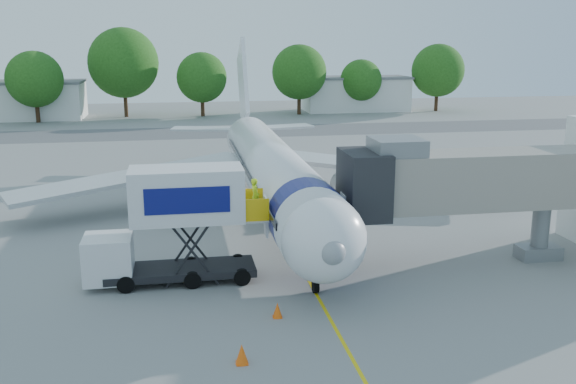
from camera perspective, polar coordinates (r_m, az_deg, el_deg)
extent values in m
plane|color=gray|center=(38.39, -0.57, -3.56)|extent=(160.00, 160.00, 0.00)
cube|color=yellow|center=(38.39, -0.57, -3.55)|extent=(0.15, 70.00, 0.01)
cube|color=#59595B|center=(79.23, -5.52, 5.34)|extent=(120.00, 10.00, 0.01)
cylinder|color=white|center=(40.51, -1.27, 1.74)|extent=(3.70, 28.00, 3.70)
sphere|color=white|center=(27.19, 3.19, -4.26)|extent=(3.70, 3.70, 3.70)
sphere|color=gray|center=(25.76, 3.97, -5.31)|extent=(1.10, 1.10, 1.10)
cone|color=white|center=(57.12, -3.84, 5.20)|extent=(3.70, 6.00, 3.70)
cube|color=white|center=(57.65, -4.02, 9.48)|extent=(0.35, 7.26, 8.29)
cube|color=#B8BABD|center=(46.12, 9.20, 2.15)|extent=(16.17, 9.32, 1.42)
cube|color=#B8BABD|center=(43.75, -13.70, 1.31)|extent=(16.17, 9.32, 1.42)
cylinder|color=#999BA0|center=(43.44, 5.64, 0.20)|extent=(2.10, 3.60, 2.10)
cylinder|color=#999BA0|center=(41.92, -9.02, -0.41)|extent=(2.10, 3.60, 2.10)
cube|color=black|center=(26.78, 3.35, -3.54)|extent=(2.60, 1.39, 0.81)
cylinder|color=navy|center=(29.99, 1.90, -2.53)|extent=(3.73, 2.00, 3.73)
cylinder|color=silver|center=(29.32, 2.47, -7.56)|extent=(0.16, 0.16, 1.50)
cylinder|color=black|center=(29.48, 2.46, -8.34)|extent=(0.25, 0.64, 0.64)
cylinder|color=black|center=(44.40, 1.49, -0.58)|extent=(0.35, 0.90, 0.90)
cylinder|color=black|center=(43.70, -5.21, -0.86)|extent=(0.35, 0.90, 0.90)
cube|color=gray|center=(33.51, 16.81, 1.08)|extent=(13.60, 2.60, 2.80)
cube|color=black|center=(31.28, 6.76, 0.70)|extent=(2.00, 3.20, 3.20)
cube|color=slate|center=(31.42, 9.65, 4.01)|extent=(2.40, 2.40, 0.80)
cylinder|color=slate|center=(35.90, 21.50, -3.27)|extent=(0.90, 0.90, 3.00)
cube|color=slate|center=(36.23, 21.35, -5.01)|extent=(2.20, 1.20, 0.70)
cylinder|color=black|center=(35.78, 20.11, -5.13)|extent=(0.30, 0.70, 0.70)
cylinder|color=black|center=(36.70, 22.55, -4.89)|extent=(0.30, 0.70, 0.70)
cube|color=black|center=(31.13, -9.48, -6.86)|extent=(7.00, 2.30, 0.35)
cube|color=silver|center=(31.04, -15.66, -5.68)|extent=(2.20, 2.20, 2.10)
cube|color=black|center=(30.90, -15.72, -4.89)|extent=(1.90, 2.10, 0.70)
cube|color=silver|center=(30.05, -8.99, -0.20)|extent=(5.20, 2.40, 2.50)
cube|color=navy|center=(28.86, -8.94, -0.77)|extent=(3.80, 0.04, 1.20)
cube|color=silver|center=(30.55, -2.99, -2.15)|extent=(1.10, 2.20, 0.10)
cube|color=#EAB50C|center=(29.40, -2.75, -1.66)|extent=(1.10, 0.06, 1.10)
cube|color=#EAB50C|center=(31.41, -3.23, -0.67)|extent=(1.10, 0.06, 1.10)
cylinder|color=black|center=(30.32, -4.10, -7.57)|extent=(0.80, 0.25, 0.80)
cylinder|color=black|center=(32.28, -4.49, -6.23)|extent=(0.80, 0.25, 0.80)
cylinder|color=black|center=(30.31, -14.22, -7.98)|extent=(0.80, 0.25, 0.80)
cylinder|color=black|center=(32.27, -13.96, -6.62)|extent=(0.80, 0.25, 0.80)
imported|color=#A9DA17|center=(30.31, -2.93, -0.43)|extent=(0.56, 0.73, 1.78)
cube|color=silver|center=(25.07, 12.51, -11.69)|extent=(3.85, 2.04, 1.53)
cube|color=navy|center=(24.87, 12.57, -10.66)|extent=(2.22, 1.90, 0.38)
cylinder|color=black|center=(24.11, 9.65, -13.63)|extent=(0.77, 0.29, 0.76)
cylinder|color=black|center=(25.41, 8.55, -12.10)|extent=(0.77, 0.29, 0.76)
cylinder|color=black|center=(25.18, 16.42, -12.79)|extent=(0.77, 0.29, 0.76)
cylinder|color=black|center=(26.42, 15.02, -11.39)|extent=(0.77, 0.29, 0.76)
cone|color=#FF5B0D|center=(27.02, -0.95, -10.44)|extent=(0.41, 0.41, 0.65)
cube|color=#FF5B0D|center=(27.15, -0.95, -11.03)|extent=(0.37, 0.37, 0.04)
cone|color=#FF5B0D|center=(23.57, -4.13, -14.16)|extent=(0.47, 0.47, 0.75)
cube|color=#FF5B0D|center=(23.73, -4.11, -14.91)|extent=(0.43, 0.43, 0.04)
cube|color=silver|center=(99.09, -22.92, 7.45)|extent=(18.00, 8.00, 5.00)
cube|color=slate|center=(98.89, -23.06, 8.97)|extent=(18.40, 8.40, 0.30)
cube|color=silver|center=(102.47, 6.03, 8.61)|extent=(16.00, 7.00, 5.00)
cube|color=slate|center=(102.27, 6.07, 10.09)|extent=(16.40, 7.40, 0.30)
cylinder|color=#382314|center=(93.84, -21.38, 6.80)|extent=(0.56, 0.56, 3.38)
sphere|color=#204E14|center=(93.51, -21.60, 9.31)|extent=(7.51, 7.51, 7.51)
cylinder|color=#382314|center=(96.61, -14.24, 7.82)|extent=(0.56, 0.56, 4.49)
sphere|color=#204E14|center=(96.25, -14.43, 11.06)|extent=(9.97, 9.97, 9.97)
cylinder|color=#382314|center=(95.39, -7.60, 7.67)|extent=(0.56, 0.56, 3.26)
sphere|color=#204E14|center=(95.06, -7.67, 10.06)|extent=(7.25, 7.25, 7.25)
cylinder|color=#382314|center=(96.80, 0.99, 7.98)|extent=(0.56, 0.56, 3.64)
sphere|color=#204E14|center=(96.46, 1.00, 10.61)|extent=(8.08, 8.08, 8.08)
cylinder|color=#382314|center=(100.01, 6.45, 7.86)|extent=(0.56, 0.56, 2.85)
sphere|color=#204E14|center=(99.72, 6.50, 9.84)|extent=(6.32, 6.32, 6.32)
cylinder|color=#382314|center=(103.87, 13.05, 8.03)|extent=(0.56, 0.56, 3.65)
sphere|color=#204E14|center=(103.55, 13.18, 10.48)|extent=(8.11, 8.11, 8.11)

